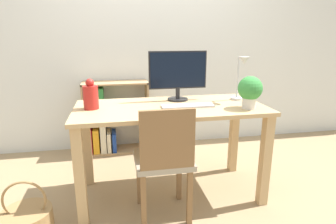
# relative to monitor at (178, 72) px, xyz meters

# --- Properties ---
(ground_plane) EXTENTS (10.00, 10.00, 0.00)m
(ground_plane) POSITION_rel_monitor_xyz_m (-0.10, -0.19, -1.01)
(ground_plane) COLOR #997F5B
(wall_back) EXTENTS (8.00, 0.05, 2.60)m
(wall_back) POSITION_rel_monitor_xyz_m (-0.10, 0.99, 0.29)
(wall_back) COLOR silver
(wall_back) RESTS_ON ground_plane
(desk) EXTENTS (1.49, 0.70, 0.77)m
(desk) POSITION_rel_monitor_xyz_m (-0.10, -0.19, -0.38)
(desk) COLOR tan
(desk) RESTS_ON ground_plane
(monitor) EXTENTS (0.49, 0.17, 0.41)m
(monitor) POSITION_rel_monitor_xyz_m (0.00, 0.00, 0.00)
(monitor) COLOR #232326
(monitor) RESTS_ON desk
(keyboard) EXTENTS (0.41, 0.11, 0.02)m
(keyboard) POSITION_rel_monitor_xyz_m (0.02, -0.25, -0.23)
(keyboard) COLOR #B2B2B7
(keyboard) RESTS_ON desk
(vase) EXTENTS (0.11, 0.11, 0.23)m
(vase) POSITION_rel_monitor_xyz_m (-0.71, -0.17, -0.14)
(vase) COLOR #B2231E
(vase) RESTS_ON desk
(desk_lamp) EXTENTS (0.10, 0.19, 0.37)m
(desk_lamp) POSITION_rel_monitor_xyz_m (0.50, -0.14, -0.01)
(desk_lamp) COLOR #B7B7BC
(desk_lamp) RESTS_ON desk
(potted_plant) EXTENTS (0.18, 0.18, 0.25)m
(potted_plant) POSITION_rel_monitor_xyz_m (0.47, -0.38, -0.10)
(potted_plant) COLOR silver
(potted_plant) RESTS_ON desk
(chair) EXTENTS (0.40, 0.40, 0.86)m
(chair) POSITION_rel_monitor_xyz_m (-0.21, -0.52, -0.53)
(chair) COLOR #9E937F
(chair) RESTS_ON ground_plane
(bookshelf) EXTENTS (0.72, 0.28, 0.81)m
(bookshelf) POSITION_rel_monitor_xyz_m (-0.64, 0.82, -0.66)
(bookshelf) COLOR tan
(bookshelf) RESTS_ON ground_plane
(basket) EXTENTS (0.33, 0.33, 0.41)m
(basket) POSITION_rel_monitor_xyz_m (-1.15, -0.53, -0.90)
(basket) COLOR #997547
(basket) RESTS_ON ground_plane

